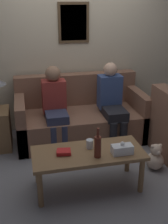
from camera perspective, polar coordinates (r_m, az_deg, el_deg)
The scene contains 11 objects.
ground_plane at distance 4.04m, azimuth 0.91°, elevation -8.35°, with size 16.00×16.00×0.00m, color gray.
wall_back at distance 4.57m, azimuth -2.15°, elevation 12.72°, with size 9.00×0.08×2.60m.
couch_main at distance 4.39m, azimuth -0.78°, elevation -1.11°, with size 1.94×0.94×0.94m.
coffee_table at distance 3.18m, azimuth 0.85°, elevation -9.04°, with size 1.24×0.54×0.47m.
wine_bottle at distance 2.99m, azimuth 2.80°, elevation -6.94°, with size 0.08×0.08×0.34m.
drinking_glass at distance 3.19m, azimuth 1.18°, elevation -6.49°, with size 0.08×0.08×0.10m.
book_stack at distance 3.10m, azimuth -4.15°, elevation -8.12°, with size 0.17×0.14×0.05m.
tissue_box at distance 3.11m, azimuth 7.76°, elevation -7.48°, with size 0.23×0.12×0.14m.
person_left at distance 4.04m, azimuth -5.89°, elevation 1.64°, with size 0.34×0.59×1.17m.
person_right at distance 4.18m, azimuth 5.70°, elevation 2.30°, with size 0.34×0.64×1.18m.
teddy_bear at distance 3.74m, azimuth 14.27°, elevation -9.08°, with size 0.23×0.23×0.35m.
Camera 1 is at (-0.82, -3.38, 2.05)m, focal length 45.00 mm.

